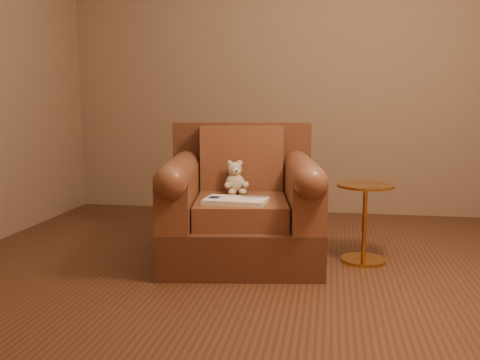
# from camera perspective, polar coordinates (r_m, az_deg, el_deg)

# --- Properties ---
(floor) EXTENTS (4.00, 4.00, 0.00)m
(floor) POSITION_cam_1_polar(r_m,az_deg,el_deg) (3.27, 0.68, -10.35)
(floor) COLOR #502D1B
(floor) RESTS_ON ground
(armchair) EXTENTS (1.13, 1.09, 0.90)m
(armchair) POSITION_cam_1_polar(r_m,az_deg,el_deg) (3.57, 0.14, -2.97)
(armchair) COLOR #502B1A
(armchair) RESTS_ON floor
(teddy_bear) EXTENTS (0.17, 0.19, 0.23)m
(teddy_bear) POSITION_cam_1_polar(r_m,az_deg,el_deg) (3.62, -0.50, -0.10)
(teddy_bear) COLOR #C4AF89
(teddy_bear) RESTS_ON armchair
(guidebook) EXTENTS (0.40, 0.26, 0.03)m
(guidebook) POSITION_cam_1_polar(r_m,az_deg,el_deg) (3.30, -0.47, -2.22)
(guidebook) COLOR beige
(guidebook) RESTS_ON armchair
(side_table) EXTENTS (0.37, 0.37, 0.52)m
(side_table) POSITION_cam_1_polar(r_m,az_deg,el_deg) (3.60, 13.14, -4.21)
(side_table) COLOR #C38435
(side_table) RESTS_ON floor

